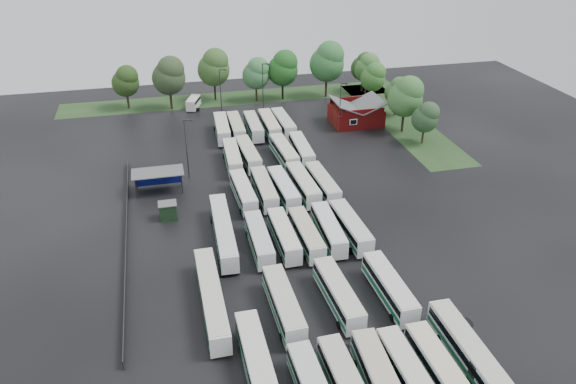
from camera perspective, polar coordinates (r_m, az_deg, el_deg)
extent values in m
plane|color=black|center=(76.85, 0.64, -5.95)|extent=(160.00, 160.00, 0.00)
cube|color=maroon|center=(119.11, 6.91, 7.70)|extent=(10.00, 8.00, 3.40)
cube|color=#4C4F51|center=(117.41, 5.83, 8.81)|extent=(5.07, 8.60, 2.19)
cube|color=#4C4F51|center=(119.08, 8.13, 8.95)|extent=(5.07, 8.60, 2.19)
cube|color=maroon|center=(114.85, 7.65, 8.04)|extent=(9.00, 0.20, 1.20)
cube|color=silver|center=(114.80, 6.66, 7.07)|extent=(1.60, 0.12, 1.20)
cylinder|color=#2D2D30|center=(91.68, -15.20, 0.29)|extent=(0.16, 0.16, 3.40)
cylinder|color=#2D2D30|center=(91.56, -10.72, 0.79)|extent=(0.16, 0.16, 3.40)
cylinder|color=#2D2D30|center=(94.54, -15.20, 1.18)|extent=(0.16, 0.16, 3.40)
cylinder|color=#2D2D30|center=(94.42, -10.86, 1.66)|extent=(0.16, 0.16, 3.40)
cube|color=#4C4F51|center=(92.18, -13.12, 1.98)|extent=(8.20, 4.20, 0.15)
cube|color=navy|center=(94.72, -13.03, 1.45)|extent=(7.60, 0.08, 2.60)
cube|color=black|center=(85.23, -12.09, -1.91)|extent=(2.50, 2.00, 2.50)
cube|color=#4C4F51|center=(84.59, -12.18, -1.14)|extent=(2.70, 2.20, 0.12)
cube|color=#213D1A|center=(134.70, -5.32, 9.49)|extent=(80.00, 10.00, 0.01)
cube|color=#213D1A|center=(123.38, 11.28, 7.26)|extent=(10.00, 50.00, 0.01)
cube|color=#2D2D30|center=(81.86, -16.07, -4.34)|extent=(0.10, 50.00, 1.20)
cube|color=#BBB9B5|center=(54.92, 2.72, -18.83)|extent=(2.55, 11.02, 0.11)
cylinder|color=black|center=(59.21, 1.65, -18.08)|extent=(2.40, 0.90, 0.90)
cube|color=black|center=(56.28, 6.03, -18.68)|extent=(2.69, 11.06, 0.84)
cube|color=#B0AC9F|center=(55.68, 6.07, -18.10)|extent=(2.54, 11.17, 0.11)
cylinder|color=black|center=(59.98, 4.75, -17.42)|extent=(2.44, 0.92, 0.92)
cube|color=silver|center=(57.44, 9.37, -18.45)|extent=(2.99, 11.85, 2.69)
cube|color=black|center=(57.05, 9.42, -18.08)|extent=(3.03, 11.39, 0.86)
cube|color=#B0AA8D|center=(56.44, 9.49, -17.48)|extent=(2.88, 11.50, 0.12)
cylinder|color=black|center=(60.78, 7.90, -16.86)|extent=(2.50, 0.94, 0.94)
cube|color=silver|center=(58.56, 12.18, -17.75)|extent=(2.53, 11.30, 2.58)
cube|color=black|center=(58.20, 12.23, -17.40)|extent=(2.58, 10.85, 0.83)
cube|color=#176C3E|center=(58.97, 12.12, -18.13)|extent=(2.57, 11.08, 0.57)
cube|color=beige|center=(57.62, 12.32, -16.82)|extent=(2.43, 10.96, 0.11)
cylinder|color=black|center=(61.71, 10.63, -16.30)|extent=(2.39, 0.90, 0.90)
cube|color=silver|center=(59.64, 15.16, -17.12)|extent=(2.53, 11.45, 2.62)
cube|color=black|center=(59.28, 15.23, -16.77)|extent=(2.58, 10.99, 0.84)
cube|color=#196139|center=(60.04, 15.09, -17.51)|extent=(2.58, 11.22, 0.58)
cube|color=beige|center=(58.70, 15.33, -16.19)|extent=(2.43, 11.11, 0.11)
cylinder|color=black|center=(62.77, 13.45, -15.74)|extent=(2.43, 0.91, 0.91)
cube|color=silver|center=(65.06, -0.46, -11.31)|extent=(2.64, 11.76, 2.69)
cube|color=black|center=(64.72, -0.46, -10.95)|extent=(2.69, 11.29, 0.86)
cube|color=#126137|center=(65.44, -0.46, -11.71)|extent=(2.68, 11.53, 0.59)
cube|color=#B7B3A3|center=(64.19, -0.46, -10.36)|extent=(2.53, 11.41, 0.12)
cylinder|color=black|center=(63.20, 0.34, -14.36)|extent=(2.49, 0.94, 0.94)
cylinder|color=black|center=(68.75, -1.17, -10.23)|extent=(2.49, 0.94, 0.94)
cube|color=silver|center=(66.78, 5.12, -10.27)|extent=(2.92, 11.61, 2.64)
cube|color=black|center=(66.46, 5.14, -9.91)|extent=(2.96, 11.15, 0.84)
cube|color=#1A6342|center=(67.15, 5.10, -10.66)|extent=(2.96, 11.38, 0.58)
cube|color=beige|center=(65.94, 5.17, -9.34)|extent=(2.81, 11.26, 0.12)
cylinder|color=black|center=(64.99, 6.10, -13.14)|extent=(2.45, 0.92, 0.92)
cylinder|color=black|center=(70.34, 4.14, -9.30)|extent=(2.45, 0.92, 0.92)
cube|color=silver|center=(68.55, 10.26, -9.51)|extent=(2.68, 11.59, 2.64)
cube|color=black|center=(68.23, 10.30, -9.16)|extent=(2.73, 11.13, 0.85)
cube|color=#0D5F3A|center=(68.91, 10.22, -9.89)|extent=(2.72, 11.36, 0.58)
cube|color=beige|center=(67.73, 10.36, -8.59)|extent=(2.58, 11.24, 0.12)
cylinder|color=black|center=(66.81, 11.40, -12.26)|extent=(2.45, 0.92, 0.92)
cylinder|color=black|center=(72.01, 9.04, -8.61)|extent=(2.45, 0.92, 0.92)
cube|color=silver|center=(76.15, -2.96, -4.81)|extent=(2.44, 11.21, 2.56)
cube|color=black|center=(75.87, -2.97, -4.48)|extent=(2.49, 10.76, 0.82)
cube|color=#146D42|center=(76.46, -2.95, -5.16)|extent=(2.48, 10.98, 0.56)
cube|color=#B8B8B8|center=(75.43, -2.98, -3.96)|extent=(2.34, 10.87, 0.11)
cylinder|color=black|center=(73.96, -2.41, -7.12)|extent=(2.38, 0.89, 0.89)
cylinder|color=black|center=(79.81, -3.42, -4.21)|extent=(2.38, 0.89, 0.89)
cube|color=silver|center=(76.81, -0.43, -4.44)|extent=(2.43, 11.25, 2.57)
cube|color=black|center=(76.53, -0.43, -4.12)|extent=(2.48, 10.80, 0.82)
cube|color=#1D6443|center=(77.12, -0.43, -4.80)|extent=(2.48, 11.02, 0.57)
cube|color=beige|center=(76.09, -0.43, -3.60)|extent=(2.33, 10.91, 0.11)
cylinder|color=black|center=(74.63, 0.21, -6.73)|extent=(2.39, 0.90, 0.90)
cylinder|color=black|center=(80.46, -1.01, -3.86)|extent=(2.39, 0.90, 0.90)
cube|color=silver|center=(77.09, 1.87, -4.33)|extent=(2.52, 11.20, 2.56)
cube|color=black|center=(76.82, 1.88, -4.01)|extent=(2.57, 10.75, 0.82)
cube|color=#1D6A40|center=(77.40, 1.86, -4.68)|extent=(2.56, 10.98, 0.56)
cube|color=#B4AE8F|center=(76.39, 1.89, -3.49)|extent=(2.42, 10.86, 0.11)
cylinder|color=black|center=(74.95, 2.57, -6.59)|extent=(2.37, 0.89, 0.89)
cylinder|color=black|center=(80.69, 1.19, -3.76)|extent=(2.37, 0.89, 0.89)
cube|color=silver|center=(78.34, 4.15, -3.80)|extent=(2.70, 11.35, 2.59)
cube|color=black|center=(78.07, 4.16, -3.48)|extent=(2.74, 10.90, 0.83)
cube|color=#0F6C40|center=(78.64, 4.13, -4.15)|extent=(2.74, 11.13, 0.57)
cube|color=silver|center=(77.64, 4.18, -2.96)|extent=(2.60, 11.01, 0.11)
cylinder|color=black|center=(76.19, 4.92, -6.02)|extent=(2.40, 0.90, 0.90)
cylinder|color=black|center=(81.94, 3.37, -3.26)|extent=(2.40, 0.90, 0.90)
cube|color=silver|center=(79.06, 6.36, -3.55)|extent=(2.81, 11.63, 2.65)
cube|color=black|center=(78.79, 6.38, -3.22)|extent=(2.85, 11.17, 0.85)
cube|color=#196940|center=(79.37, 6.34, -3.91)|extent=(2.85, 11.40, 0.58)
cube|color=#BAB9B6|center=(78.35, 6.42, -2.70)|extent=(2.70, 11.28, 0.12)
cylinder|color=black|center=(76.89, 7.22, -5.80)|extent=(2.46, 0.92, 0.92)
cylinder|color=black|center=(82.71, 5.48, -3.01)|extent=(2.46, 0.92, 0.92)
cube|color=silver|center=(87.82, -4.56, -0.01)|extent=(2.74, 11.36, 2.59)
cube|color=black|center=(87.58, -4.57, 0.29)|extent=(2.78, 10.91, 0.83)
cube|color=#1D6043|center=(88.09, -4.54, -0.34)|extent=(2.78, 11.14, 0.57)
cube|color=silver|center=(87.19, -4.59, 0.76)|extent=(2.63, 11.02, 0.11)
cylinder|color=black|center=(85.33, -4.13, -1.90)|extent=(2.40, 0.90, 0.90)
cylinder|color=black|center=(91.58, -4.90, 0.32)|extent=(2.40, 0.90, 0.90)
cube|color=silver|center=(88.42, -2.43, 0.28)|extent=(2.39, 11.42, 2.62)
cube|color=black|center=(88.18, -2.44, 0.58)|extent=(2.45, 10.96, 0.84)
cube|color=#1F6747|center=(88.70, -2.43, -0.04)|extent=(2.44, 11.19, 0.58)
cube|color=#B7B29B|center=(87.79, -2.45, 1.06)|extent=(2.30, 11.07, 0.11)
cylinder|color=black|center=(85.92, -1.94, -1.60)|extent=(2.43, 0.91, 0.91)
cylinder|color=black|center=(92.21, -2.86, 0.61)|extent=(2.43, 0.91, 0.91)
cube|color=silver|center=(88.54, -0.45, 0.35)|extent=(2.91, 11.54, 2.62)
cube|color=black|center=(88.30, -0.45, 0.65)|extent=(2.94, 11.09, 0.84)
cube|color=#0F633D|center=(88.81, -0.45, 0.03)|extent=(2.95, 11.31, 0.58)
cube|color=silver|center=(87.91, -0.46, 1.14)|extent=(2.80, 11.19, 0.11)
cylinder|color=black|center=(86.06, 0.10, -1.53)|extent=(2.43, 0.92, 0.92)
cylinder|color=black|center=(92.31, -0.96, 0.67)|extent=(2.43, 0.92, 0.92)
cube|color=silver|center=(89.62, 1.53, 0.76)|extent=(2.96, 11.93, 2.71)
cube|color=black|center=(89.37, 1.53, 1.06)|extent=(3.00, 11.46, 0.87)
cube|color=#1D663F|center=(89.90, 1.52, 0.42)|extent=(3.00, 11.70, 0.60)
cube|color=beige|center=(88.98, 1.54, 1.56)|extent=(2.85, 11.57, 0.12)
cylinder|color=black|center=(87.07, 2.16, -1.16)|extent=(2.52, 0.95, 0.95)
cylinder|color=black|center=(93.50, 0.92, 1.07)|extent=(2.52, 0.95, 0.95)
cube|color=silver|center=(90.16, 3.52, 0.85)|extent=(2.88, 11.59, 2.64)
cube|color=black|center=(89.92, 3.53, 1.15)|extent=(2.92, 11.13, 0.84)
cube|color=#135C39|center=(90.43, 3.50, 0.52)|extent=(2.92, 11.36, 0.58)
cube|color=#B4B2A8|center=(89.54, 3.54, 1.62)|extent=(2.77, 11.24, 0.12)
cylinder|color=black|center=(87.70, 4.18, -1.00)|extent=(2.44, 0.92, 0.92)
cylinder|color=black|center=(93.89, 2.85, 1.15)|extent=(2.44, 0.92, 0.92)
cube|color=silver|center=(99.53, -5.67, 3.53)|extent=(2.88, 11.59, 2.64)
cube|color=black|center=(99.31, -5.68, 3.81)|extent=(2.92, 11.14, 0.84)
cube|color=#176039|center=(99.77, -5.65, 3.23)|extent=(2.92, 11.37, 0.58)
cube|color=beige|center=(98.96, -5.71, 4.25)|extent=(2.77, 11.24, 0.12)
cylinder|color=black|center=(96.80, -5.31, 1.93)|extent=(2.44, 0.92, 0.92)
cylinder|color=black|center=(103.40, -5.94, 3.70)|extent=(2.44, 0.92, 0.92)
cube|color=silver|center=(100.35, -4.07, 3.83)|extent=(2.94, 11.77, 2.68)
cube|color=black|center=(100.13, -4.08, 4.11)|extent=(2.98, 11.30, 0.86)
cube|color=#166C40|center=(100.60, -4.06, 3.53)|extent=(2.98, 11.54, 0.59)
cube|color=#B7B39E|center=(99.79, -4.09, 4.56)|extent=(2.83, 11.41, 0.12)
cylinder|color=black|center=(97.59, -3.66, 2.24)|extent=(2.48, 0.93, 0.93)
cylinder|color=black|center=(104.27, -4.40, 3.99)|extent=(2.48, 0.93, 0.93)
cube|color=silver|center=(101.00, -0.41, 4.07)|extent=(2.99, 11.76, 2.67)
cube|color=black|center=(100.78, -0.42, 4.35)|extent=(3.03, 11.29, 0.85)
cube|color=#125D39|center=(101.24, -0.41, 3.77)|extent=(3.03, 11.53, 0.59)
cube|color=beige|center=(100.44, -0.42, 4.79)|extent=(2.88, 11.40, 0.12)
cylinder|color=black|center=(98.28, 0.08, 2.49)|extent=(2.48, 0.93, 0.93)
cylinder|color=black|center=(104.86, -0.88, 4.22)|extent=(2.48, 0.93, 0.93)
cube|color=silver|center=(101.96, 1.39, 4.29)|extent=(2.76, 11.56, 2.63)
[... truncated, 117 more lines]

